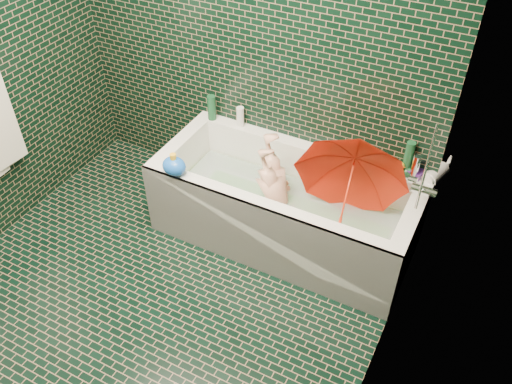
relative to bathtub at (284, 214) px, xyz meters
The scene contains 18 objects.
floor 1.12m from the bathtub, 114.07° to the right, with size 2.80×2.80×0.00m, color black.
wall_back 1.20m from the bathtub, 138.90° to the left, with size 2.80×2.80×0.00m, color black.
wall_right 1.68m from the bathtub, 49.85° to the right, with size 2.80×2.80×0.00m, color black.
bathtub is the anchor object (origin of this frame).
bath_mat 0.06m from the bathtub, 90.00° to the left, with size 1.35×0.47×0.01m, color #4BC928.
water 0.09m from the bathtub, 90.00° to the left, with size 1.48×0.53×0.00m, color silver.
faucet 0.99m from the bathtub, ahead, with size 0.18×0.19×0.55m.
child 0.11m from the bathtub, behind, with size 0.33×0.22×0.90m, color #EDAF94.
umbrella 0.55m from the bathtub, ahead, with size 0.67×0.67×0.59m, color red.
soap_bottle_a 0.93m from the bathtub, 22.32° to the left, with size 0.11×0.11×0.28m, color white.
soap_bottle_b 0.85m from the bathtub, 23.98° to the left, with size 0.09×0.09×0.20m, color #471F75.
soap_bottle_c 0.83m from the bathtub, 24.75° to the left, with size 0.12×0.12×0.15m, color #144726.
bottle_right_tall 0.88m from the bathtub, 28.81° to the left, with size 0.06×0.06×0.23m, color #144726.
bottle_right_pump 0.90m from the bathtub, 25.02° to the left, with size 0.05×0.05×0.17m, color silver.
bottle_left_tall 0.91m from the bathtub, 155.68° to the left, with size 0.06×0.06×0.18m, color #144726.
bottle_left_short 0.74m from the bathtub, 145.92° to the left, with size 0.05×0.05×0.15m, color white.
rubber_duck 0.79m from the bathtub, 28.54° to the left, with size 0.11×0.09×0.09m.
bath_toy 0.80m from the bathtub, 152.52° to the right, with size 0.16×0.14×0.15m.
Camera 1 is at (1.50, -1.42, 2.68)m, focal length 38.00 mm.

